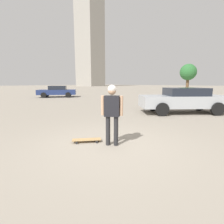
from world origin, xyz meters
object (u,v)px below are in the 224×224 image
at_px(car_parked_near, 183,100).
at_px(skateboard, 87,140).
at_px(person, 112,109).
at_px(car_parked_far, 57,91).

bearing_deg(car_parked_near, skateboard, 43.36).
relative_size(person, skateboard, 2.08).
height_order(person, car_parked_near, person).
bearing_deg(skateboard, car_parked_near, -142.14).
distance_m(skateboard, car_parked_far, 16.76).
bearing_deg(car_parked_far, car_parked_near, 124.23).
distance_m(car_parked_near, car_parked_far, 15.03).
xyz_separation_m(skateboard, car_parked_far, (14.80, -7.84, 0.62)).
xyz_separation_m(person, skateboard, (0.70, 0.31, -0.93)).
height_order(car_parked_near, car_parked_far, car_parked_near).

